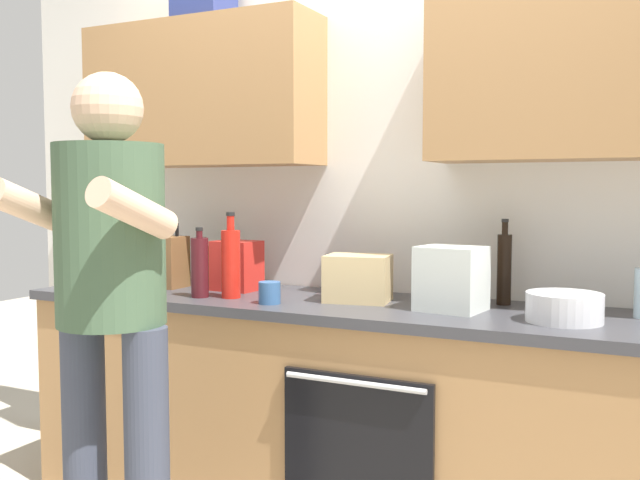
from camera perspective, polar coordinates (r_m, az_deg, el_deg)
name	(u,v)px	position (r m, az deg, el deg)	size (l,w,h in m)	color
back_wall_unit	(379,154)	(3.01, 4.82, 6.95)	(4.00, 0.38, 2.50)	silver
counter	(353,414)	(2.89, 2.71, -13.87)	(2.84, 0.67, 0.90)	#A37547
person_standing	(111,295)	(2.32, -16.58, -4.27)	(0.49, 0.45, 1.71)	#383D4C
bottle_soy	(504,268)	(2.80, 14.68, -2.20)	(0.05, 0.05, 0.33)	black
bottle_soda	(204,265)	(3.30, -9.39, -2.01)	(0.07, 0.07, 0.22)	#198C33
bottle_wine	(200,267)	(2.94, -9.70, -2.14)	(0.07, 0.07, 0.29)	#471419
bottle_hotsauce	(231,262)	(2.90, -7.22, -1.80)	(0.08, 0.08, 0.35)	red
cup_tea	(270,293)	(2.75, -4.11, -4.28)	(0.09, 0.09, 0.09)	#33598C
mixing_bowl	(564,307)	(2.51, 19.15, -5.17)	(0.25, 0.25, 0.10)	silver
knife_block	(172,262)	(3.25, -11.89, -1.74)	(0.10, 0.14, 0.29)	brown
grocery_bag_produce	(451,278)	(2.63, 10.58, -3.08)	(0.23, 0.20, 0.24)	silver
grocery_bag_bread	(358,278)	(2.80, 3.10, -3.11)	(0.25, 0.19, 0.19)	tan
grocery_bag_crisps	(237,266)	(3.12, -6.74, -2.07)	(0.19, 0.15, 0.22)	red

